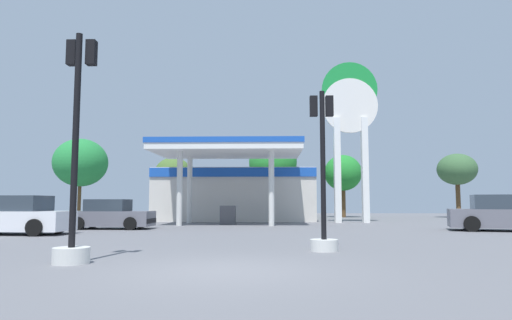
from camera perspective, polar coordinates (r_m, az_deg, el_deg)
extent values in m
plane|color=slate|center=(9.02, -4.21, -13.69)|extent=(90.00, 90.00, 0.00)
cube|color=beige|center=(32.65, -2.59, -4.44)|extent=(11.10, 5.46, 3.64)
cube|color=#194CB2|center=(29.94, -2.99, -1.54)|extent=(11.10, 0.12, 0.60)
cube|color=white|center=(26.94, -3.53, 1.10)|extent=(8.55, 5.72, 0.35)
cube|color=#194CB2|center=(26.98, -3.52, 1.78)|extent=(8.65, 5.82, 0.30)
cylinder|color=silver|center=(25.60, -9.62, -3.55)|extent=(0.32, 0.32, 4.15)
cylinder|color=silver|center=(25.10, 1.96, -3.59)|extent=(0.32, 0.32, 4.15)
cylinder|color=silver|center=(28.69, -8.38, -3.75)|extent=(0.32, 0.32, 4.15)
cylinder|color=silver|center=(28.24, 1.94, -3.78)|extent=(0.32, 0.32, 4.15)
cube|color=#4C4C51|center=(26.79, -3.57, -6.95)|extent=(0.90, 0.60, 1.10)
cube|color=white|center=(29.55, 10.22, -1.22)|extent=(0.40, 0.56, 6.77)
cube|color=white|center=(29.86, 13.58, -1.20)|extent=(0.40, 0.56, 6.77)
cylinder|color=white|center=(30.28, 11.76, 6.74)|extent=(3.60, 0.22, 3.60)
cylinder|color=#198C38|center=(30.54, 11.71, 8.71)|extent=(3.60, 0.22, 3.60)
cube|color=white|center=(30.45, 11.72, 7.71)|extent=(3.32, 0.08, 0.65)
cylinder|color=black|center=(23.83, -14.31, -7.59)|extent=(0.62, 0.22, 0.61)
cylinder|color=black|center=(22.26, -15.57, -7.73)|extent=(0.62, 0.22, 0.61)
cylinder|color=black|center=(24.68, -19.91, -7.35)|extent=(0.62, 0.22, 0.61)
cylinder|color=black|center=(23.17, -21.50, -7.45)|extent=(0.62, 0.22, 0.61)
cube|color=slate|center=(23.44, -17.84, -7.05)|extent=(4.07, 1.77, 0.73)
cube|color=#2D3842|center=(23.48, -18.13, -5.49)|extent=(1.95, 1.54, 0.61)
cube|color=black|center=(22.83, -13.16, -7.48)|extent=(0.15, 1.61, 0.23)
cylinder|color=black|center=(24.30, 25.04, -7.11)|extent=(0.74, 0.43, 0.70)
cylinder|color=black|center=(22.43, 25.58, -7.28)|extent=(0.74, 0.43, 0.70)
cube|color=slate|center=(23.56, 28.74, -6.47)|extent=(4.95, 3.16, 0.83)
cube|color=#2D3842|center=(23.52, 28.26, -4.73)|extent=(2.58, 2.26, 0.70)
cylinder|color=black|center=(19.51, -26.14, -7.67)|extent=(0.68, 0.26, 0.67)
cylinder|color=black|center=(21.08, -23.66, -7.55)|extent=(0.68, 0.26, 0.67)
cube|color=silver|center=(20.97, -28.11, -6.79)|extent=(4.46, 2.02, 0.79)
cube|color=#2D3842|center=(20.87, -27.66, -4.92)|extent=(2.16, 1.72, 0.67)
cylinder|color=silver|center=(12.49, 8.58, -10.59)|extent=(0.75, 0.75, 0.31)
cylinder|color=black|center=(12.48, 8.45, -0.53)|extent=(0.14, 0.14, 4.07)
cube|color=black|center=(12.85, 7.28, 6.75)|extent=(0.21, 0.20, 0.57)
sphere|color=red|center=(13.01, 7.22, 7.41)|extent=(0.15, 0.15, 0.15)
sphere|color=#D89E0C|center=(12.97, 7.23, 6.63)|extent=(0.15, 0.15, 0.15)
sphere|color=green|center=(12.94, 7.24, 5.85)|extent=(0.15, 0.15, 0.15)
cube|color=black|center=(12.90, 9.24, 6.73)|extent=(0.21, 0.20, 0.57)
sphere|color=red|center=(13.06, 9.16, 7.39)|extent=(0.15, 0.15, 0.15)
sphere|color=#D89E0C|center=(13.02, 9.17, 6.61)|extent=(0.15, 0.15, 0.15)
sphere|color=green|center=(12.99, 9.18, 5.84)|extent=(0.15, 0.15, 0.15)
cylinder|color=silver|center=(10.64, -22.29, -11.09)|extent=(0.77, 0.77, 0.35)
cylinder|color=black|center=(10.67, -21.81, 2.57)|extent=(0.14, 0.14, 4.73)
cube|color=black|center=(11.33, -22.17, 12.40)|extent=(0.21, 0.20, 0.57)
sphere|color=red|center=(11.49, -21.89, 13.08)|extent=(0.15, 0.15, 0.15)
sphere|color=#D89E0C|center=(11.44, -21.92, 12.22)|extent=(0.15, 0.15, 0.15)
sphere|color=green|center=(11.39, -21.95, 11.36)|extent=(0.15, 0.15, 0.15)
cube|color=black|center=(11.17, -20.06, 12.59)|extent=(0.21, 0.20, 0.57)
sphere|color=red|center=(11.33, -19.79, 13.28)|extent=(0.15, 0.15, 0.15)
sphere|color=#D89E0C|center=(11.27, -19.82, 12.41)|extent=(0.15, 0.15, 0.15)
sphere|color=green|center=(11.22, -19.85, 11.53)|extent=(0.15, 0.15, 0.15)
cylinder|color=brown|center=(40.91, -21.41, -4.73)|extent=(0.29, 0.29, 2.96)
ellipsoid|color=#25823C|center=(41.04, -21.26, -0.31)|extent=(4.50, 4.50, 4.05)
cylinder|color=brown|center=(39.27, -10.48, -5.28)|extent=(0.37, 0.37, 2.58)
ellipsoid|color=#47672E|center=(39.34, -10.42, -1.69)|extent=(3.13, 3.13, 2.77)
cylinder|color=brown|center=(39.52, 2.16, -4.89)|extent=(0.31, 0.31, 3.23)
ellipsoid|color=#298932|center=(39.67, 2.15, -0.27)|extent=(4.20, 4.20, 4.22)
cylinder|color=brown|center=(39.94, 10.99, -5.23)|extent=(0.36, 0.36, 2.64)
ellipsoid|color=#23822E|center=(40.02, 10.92, -1.60)|extent=(3.23, 3.23, 3.11)
cylinder|color=brown|center=(41.52, 24.17, -4.71)|extent=(0.37, 0.37, 2.86)
ellipsoid|color=#3B6239|center=(41.61, 24.03, -1.07)|extent=(3.23, 3.23, 2.64)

